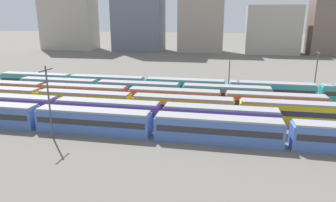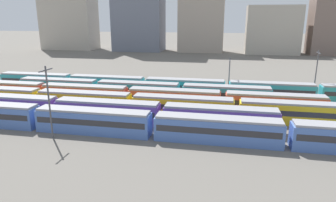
{
  "view_description": "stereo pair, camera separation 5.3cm",
  "coord_description": "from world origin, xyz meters",
  "px_view_note": "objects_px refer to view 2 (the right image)",
  "views": [
    {
      "loc": [
        40.09,
        -41.05,
        17.37
      ],
      "look_at": [
        29.53,
        13.0,
        2.04
      ],
      "focal_mm": 32.4,
      "sensor_mm": 36.0,
      "label": 1
    },
    {
      "loc": [
        40.14,
        -41.04,
        17.37
      ],
      "look_at": [
        29.53,
        13.0,
        2.04
      ],
      "focal_mm": 32.4,
      "sensor_mm": 36.0,
      "label": 2
    }
  ],
  "objects_px": {
    "catenary_pole_0": "(49,99)",
    "catenary_pole_1": "(316,72)",
    "train_track_2": "(237,109)",
    "train_track_3": "(128,96)",
    "train_track_0": "(287,134)",
    "catenary_pole_3": "(229,74)",
    "train_track_4": "(138,90)",
    "train_track_5": "(227,89)",
    "train_track_1": "(108,111)"
  },
  "relations": [
    {
      "from": "catenary_pole_3",
      "to": "train_track_3",
      "type": "bearing_deg",
      "value": -146.54
    },
    {
      "from": "catenary_pole_3",
      "to": "catenary_pole_0",
      "type": "bearing_deg",
      "value": -128.49
    },
    {
      "from": "train_track_3",
      "to": "train_track_4",
      "type": "relative_size",
      "value": 1.34
    },
    {
      "from": "train_track_5",
      "to": "train_track_1",
      "type": "bearing_deg",
      "value": -133.58
    },
    {
      "from": "train_track_5",
      "to": "catenary_pole_1",
      "type": "relative_size",
      "value": 10.66
    },
    {
      "from": "catenary_pole_3",
      "to": "train_track_0",
      "type": "bearing_deg",
      "value": -74.49
    },
    {
      "from": "train_track_2",
      "to": "catenary_pole_1",
      "type": "distance_m",
      "value": 25.54
    },
    {
      "from": "train_track_1",
      "to": "train_track_4",
      "type": "relative_size",
      "value": 1.0
    },
    {
      "from": "train_track_2",
      "to": "catenary_pole_0",
      "type": "height_order",
      "value": "catenary_pole_0"
    },
    {
      "from": "train_track_3",
      "to": "train_track_5",
      "type": "distance_m",
      "value": 22.16
    },
    {
      "from": "train_track_3",
      "to": "catenary_pole_1",
      "type": "bearing_deg",
      "value": 19.22
    },
    {
      "from": "train_track_0",
      "to": "train_track_4",
      "type": "distance_m",
      "value": 34.36
    },
    {
      "from": "train_track_4",
      "to": "catenary_pole_1",
      "type": "distance_m",
      "value": 38.94
    },
    {
      "from": "catenary_pole_3",
      "to": "train_track_1",
      "type": "bearing_deg",
      "value": -130.53
    },
    {
      "from": "catenary_pole_1",
      "to": "catenary_pole_3",
      "type": "height_order",
      "value": "catenary_pole_1"
    },
    {
      "from": "catenary_pole_1",
      "to": "catenary_pole_3",
      "type": "bearing_deg",
      "value": -179.3
    },
    {
      "from": "train_track_0",
      "to": "train_track_1",
      "type": "xyz_separation_m",
      "value": [
        -28.13,
        5.2,
        -0.0
      ]
    },
    {
      "from": "train_track_4",
      "to": "catenary_pole_3",
      "type": "height_order",
      "value": "catenary_pole_3"
    },
    {
      "from": "catenary_pole_0",
      "to": "catenary_pole_1",
      "type": "height_order",
      "value": "catenary_pole_0"
    },
    {
      "from": "train_track_4",
      "to": "train_track_2",
      "type": "bearing_deg",
      "value": -26.57
    },
    {
      "from": "train_track_4",
      "to": "catenary_pole_1",
      "type": "xyz_separation_m",
      "value": [
        37.87,
        8.19,
        3.93
      ]
    },
    {
      "from": "train_track_4",
      "to": "train_track_5",
      "type": "height_order",
      "value": "same"
    },
    {
      "from": "train_track_4",
      "to": "train_track_5",
      "type": "bearing_deg",
      "value": 15.3
    },
    {
      "from": "train_track_2",
      "to": "train_track_3",
      "type": "distance_m",
      "value": 21.98
    },
    {
      "from": "train_track_2",
      "to": "train_track_3",
      "type": "xyz_separation_m",
      "value": [
        -21.35,
        5.2,
        0.0
      ]
    },
    {
      "from": "train_track_4",
      "to": "catenary_pole_1",
      "type": "bearing_deg",
      "value": 12.21
    },
    {
      "from": "catenary_pole_0",
      "to": "catenary_pole_3",
      "type": "xyz_separation_m",
      "value": [
        25.45,
        32.0,
        -1.16
      ]
    },
    {
      "from": "train_track_5",
      "to": "train_track_4",
      "type": "bearing_deg",
      "value": -164.7
    },
    {
      "from": "catenary_pole_1",
      "to": "train_track_4",
      "type": "bearing_deg",
      "value": -167.79
    },
    {
      "from": "train_track_4",
      "to": "catenary_pole_0",
      "type": "relative_size",
      "value": 5.17
    },
    {
      "from": "catenary_pole_0",
      "to": "catenary_pole_1",
      "type": "relative_size",
      "value": 1.02
    },
    {
      "from": "catenary_pole_0",
      "to": "catenary_pole_1",
      "type": "bearing_deg",
      "value": 36.25
    },
    {
      "from": "catenary_pole_0",
      "to": "train_track_4",
      "type": "bearing_deg",
      "value": 75.8
    },
    {
      "from": "train_track_0",
      "to": "catenary_pole_3",
      "type": "xyz_separation_m",
      "value": [
        -7.98,
        28.77,
        2.89
      ]
    },
    {
      "from": "train_track_1",
      "to": "catenary_pole_3",
      "type": "relative_size",
      "value": 6.53
    },
    {
      "from": "train_track_1",
      "to": "catenary_pole_1",
      "type": "bearing_deg",
      "value": 31.62
    },
    {
      "from": "train_track_3",
      "to": "train_track_0",
      "type": "bearing_deg",
      "value": -29.21
    },
    {
      "from": "catenary_pole_0",
      "to": "train_track_1",
      "type": "bearing_deg",
      "value": 57.84
    },
    {
      "from": "train_track_3",
      "to": "train_track_5",
      "type": "height_order",
      "value": "same"
    },
    {
      "from": "train_track_1",
      "to": "train_track_5",
      "type": "xyz_separation_m",
      "value": [
        19.79,
        20.8,
        0.0
      ]
    },
    {
      "from": "train_track_0",
      "to": "train_track_5",
      "type": "bearing_deg",
      "value": 107.78
    },
    {
      "from": "train_track_5",
      "to": "catenary_pole_3",
      "type": "relative_size",
      "value": 13.17
    },
    {
      "from": "catenary_pole_0",
      "to": "catenary_pole_1",
      "type": "xyz_separation_m",
      "value": [
        43.95,
        32.23,
        -0.12
      ]
    },
    {
      "from": "train_track_3",
      "to": "train_track_1",
      "type": "bearing_deg",
      "value": -91.24
    },
    {
      "from": "train_track_4",
      "to": "catenary_pole_3",
      "type": "distance_m",
      "value": 21.14
    },
    {
      "from": "train_track_0",
      "to": "train_track_1",
      "type": "relative_size",
      "value": 2.02
    },
    {
      "from": "train_track_5",
      "to": "catenary_pole_3",
      "type": "distance_m",
      "value": 4.02
    },
    {
      "from": "train_track_0",
      "to": "catenary_pole_3",
      "type": "distance_m",
      "value": 29.99
    },
    {
      "from": "train_track_2",
      "to": "catenary_pole_0",
      "type": "xyz_separation_m",
      "value": [
        -26.88,
        -13.64,
        4.05
      ]
    },
    {
      "from": "train_track_0",
      "to": "train_track_4",
      "type": "relative_size",
      "value": 2.02
    }
  ]
}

